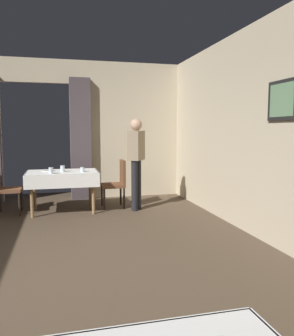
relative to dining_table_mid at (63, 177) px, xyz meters
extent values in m
plane|color=#4C3D2D|center=(-0.51, -2.98, -0.66)|extent=(10.08, 10.08, 0.00)
cube|color=black|center=(2.61, -2.78, 1.22)|extent=(0.03, 0.56, 0.49)
cube|color=#668C66|center=(2.60, -2.78, 1.22)|extent=(0.01, 0.46, 0.40)
cube|color=beige|center=(1.44, 1.22, 0.84)|extent=(2.50, 0.12, 3.00)
cube|color=beige|center=(-0.51, 1.22, 2.09)|extent=(1.40, 0.12, 0.50)
cube|color=#4C4247|center=(0.41, 1.08, 0.65)|extent=(0.44, 0.14, 2.62)
cylinder|color=olive|center=(-0.53, -0.34, -0.30)|extent=(0.06, 0.06, 0.71)
cylinder|color=olive|center=(0.53, -0.34, -0.30)|extent=(0.06, 0.06, 0.71)
cylinder|color=olive|center=(-0.53, 0.34, -0.30)|extent=(0.06, 0.06, 0.71)
cylinder|color=olive|center=(0.53, 0.34, -0.30)|extent=(0.06, 0.06, 0.71)
cube|color=olive|center=(0.00, 0.00, 0.07)|extent=(1.22, 0.84, 0.03)
cube|color=white|center=(0.00, 0.00, 0.09)|extent=(1.28, 0.90, 0.01)
cube|color=white|center=(0.00, -0.45, -0.03)|extent=(1.28, 0.02, 0.24)
cube|color=white|center=(0.00, 0.45, -0.03)|extent=(1.28, 0.02, 0.24)
cube|color=white|center=(-0.64, 0.00, -0.03)|extent=(0.02, 0.90, 0.24)
cube|color=white|center=(0.64, 0.00, -0.03)|extent=(0.02, 0.90, 0.24)
cylinder|color=black|center=(0.76, -0.07, -0.45)|extent=(0.04, 0.04, 0.42)
cylinder|color=black|center=(0.76, 0.31, -0.45)|extent=(0.04, 0.04, 0.42)
cylinder|color=black|center=(1.14, -0.07, -0.45)|extent=(0.04, 0.04, 0.42)
cylinder|color=black|center=(1.14, 0.31, -0.45)|extent=(0.04, 0.04, 0.42)
cube|color=brown|center=(0.95, 0.12, -0.22)|extent=(0.44, 0.44, 0.06)
cube|color=brown|center=(1.15, 0.12, 0.03)|extent=(0.05, 0.42, 0.48)
cylinder|color=black|center=(-0.76, 0.26, -0.45)|extent=(0.04, 0.04, 0.42)
cylinder|color=black|center=(-0.76, -0.12, -0.45)|extent=(0.04, 0.04, 0.42)
cylinder|color=black|center=(-1.14, 0.26, -0.45)|extent=(0.04, 0.04, 0.42)
cube|color=brown|center=(-0.95, 0.07, -0.22)|extent=(0.44, 0.44, 0.06)
cylinder|color=white|center=(-0.25, 0.12, 0.10)|extent=(0.23, 0.23, 0.01)
cylinder|color=silver|center=(0.35, -0.17, 0.14)|extent=(0.08, 0.08, 0.09)
cylinder|color=silver|center=(-0.19, -0.30, 0.15)|extent=(0.08, 0.08, 0.12)
cylinder|color=silver|center=(0.00, -0.04, 0.15)|extent=(0.08, 0.08, 0.12)
cylinder|color=black|center=(1.40, -0.12, -0.18)|extent=(0.12, 0.12, 0.95)
cylinder|color=black|center=(1.30, -0.27, -0.18)|extent=(0.12, 0.12, 0.95)
cube|color=gray|center=(1.35, -0.19, 0.57)|extent=(0.38, 0.42, 0.55)
sphere|color=tan|center=(1.35, -0.19, 0.95)|extent=(0.22, 0.22, 0.22)
camera|label=1|loc=(-0.02, -6.48, 0.85)|focal=36.71mm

